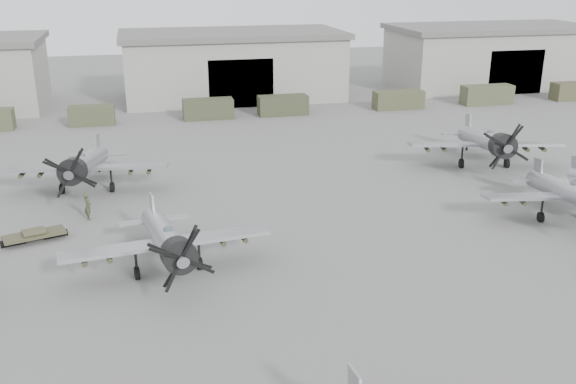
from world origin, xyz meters
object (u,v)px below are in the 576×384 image
aircraft_mid_1 (167,240)px  aircraft_far_1 (487,141)px  aircraft_mid_2 (570,193)px  ground_crew (88,206)px  aircraft_far_0 (84,165)px

aircraft_mid_1 → aircraft_far_1: 31.81m
aircraft_mid_2 → ground_crew: aircraft_mid_2 is taller
aircraft_mid_2 → ground_crew: (-32.50, 8.10, -1.13)m
aircraft_far_0 → aircraft_mid_1: bearing=-63.1°
aircraft_far_1 → aircraft_far_0: bearing=-169.5°
aircraft_mid_2 → aircraft_far_0: (-32.95, 13.89, 0.21)m
aircraft_far_0 → ground_crew: size_ratio=6.50×
aircraft_mid_2 → aircraft_far_1: 12.67m
aircraft_mid_2 → aircraft_far_1: aircraft_far_1 is taller
aircraft_far_0 → ground_crew: aircraft_far_0 is taller
aircraft_far_0 → aircraft_far_1: (33.79, -1.25, 0.11)m
ground_crew → aircraft_far_1: bearing=-98.4°
aircraft_mid_1 → aircraft_mid_2: aircraft_mid_1 is taller
aircraft_mid_1 → aircraft_far_1: aircraft_far_1 is taller
aircraft_far_0 → aircraft_far_1: size_ratio=0.95×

